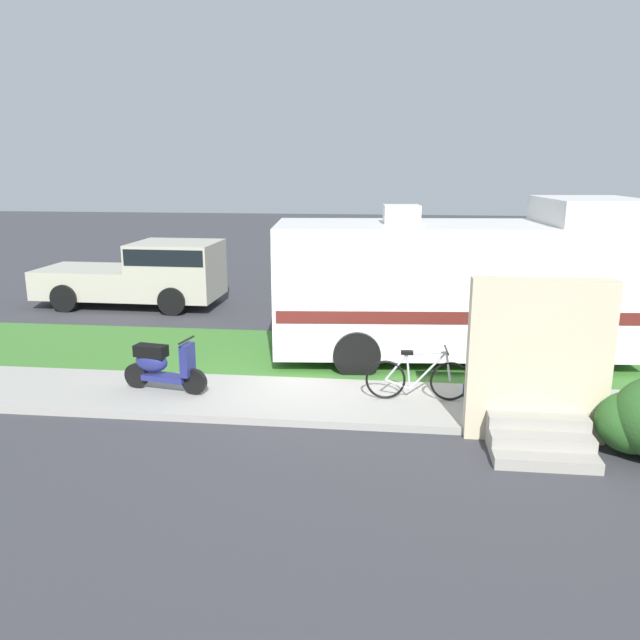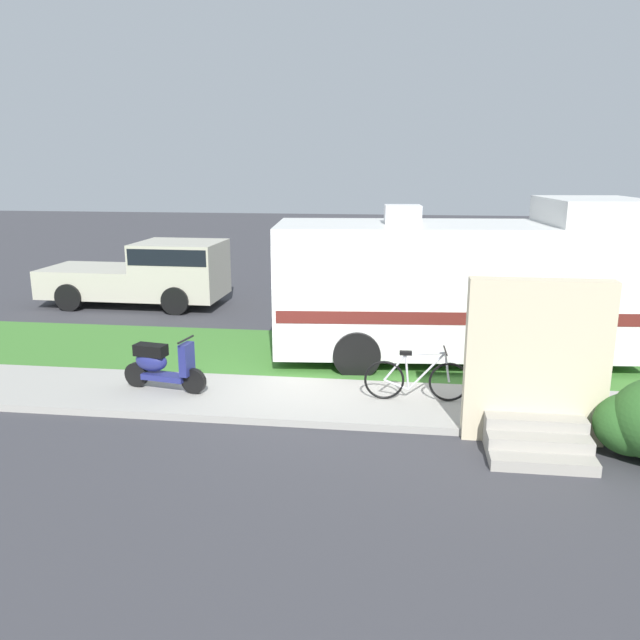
{
  "view_description": "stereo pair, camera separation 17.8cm",
  "coord_description": "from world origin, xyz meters",
  "px_view_note": "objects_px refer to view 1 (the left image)",
  "views": [
    {
      "loc": [
        1.78,
        -11.19,
        3.96
      ],
      "look_at": [
        0.44,
        0.3,
        1.1
      ],
      "focal_mm": 35.61,
      "sensor_mm": 36.0,
      "label": 1
    },
    {
      "loc": [
        1.96,
        -11.17,
        3.96
      ],
      "look_at": [
        0.44,
        0.3,
        1.1
      ],
      "focal_mm": 35.61,
      "sensor_mm": 36.0,
      "label": 2
    }
  ],
  "objects_px": {
    "bicycle": "(418,378)",
    "scooter": "(161,365)",
    "pickup_truck_near": "(148,272)",
    "bottle_spare": "(537,405)",
    "motorhome_rv": "(458,285)",
    "bottle_green": "(465,390)"
  },
  "relations": [
    {
      "from": "scooter",
      "to": "pickup_truck_near",
      "type": "bearing_deg",
      "value": 112.92
    },
    {
      "from": "scooter",
      "to": "bottle_green",
      "type": "relative_size",
      "value": 5.74
    },
    {
      "from": "scooter",
      "to": "bottle_green",
      "type": "xyz_separation_m",
      "value": [
        5.2,
        0.3,
        -0.34
      ]
    },
    {
      "from": "bicycle",
      "to": "scooter",
      "type": "bearing_deg",
      "value": -179.21
    },
    {
      "from": "scooter",
      "to": "bicycle",
      "type": "height_order",
      "value": "scooter"
    },
    {
      "from": "pickup_truck_near",
      "to": "scooter",
      "type": "bearing_deg",
      "value": -67.08
    },
    {
      "from": "bicycle",
      "to": "motorhome_rv",
      "type": "bearing_deg",
      "value": 72.76
    },
    {
      "from": "scooter",
      "to": "pickup_truck_near",
      "type": "xyz_separation_m",
      "value": [
        -2.94,
        6.96,
        0.4
      ]
    },
    {
      "from": "motorhome_rv",
      "to": "bottle_green",
      "type": "xyz_separation_m",
      "value": [
        -0.04,
        -2.51,
        -1.34
      ]
    },
    {
      "from": "bottle_spare",
      "to": "motorhome_rv",
      "type": "bearing_deg",
      "value": 108.4
    },
    {
      "from": "motorhome_rv",
      "to": "scooter",
      "type": "xyz_separation_m",
      "value": [
        -5.24,
        -2.81,
        -0.99
      ]
    },
    {
      "from": "motorhome_rv",
      "to": "bottle_green",
      "type": "distance_m",
      "value": 2.84
    },
    {
      "from": "bicycle",
      "to": "pickup_truck_near",
      "type": "xyz_separation_m",
      "value": [
        -7.33,
        6.9,
        0.48
      ]
    },
    {
      "from": "bicycle",
      "to": "bottle_green",
      "type": "distance_m",
      "value": 0.89
    },
    {
      "from": "bottle_green",
      "to": "pickup_truck_near",
      "type": "bearing_deg",
      "value": 140.74
    },
    {
      "from": "bottle_spare",
      "to": "scooter",
      "type": "bearing_deg",
      "value": 177.51
    },
    {
      "from": "pickup_truck_near",
      "to": "motorhome_rv",
      "type": "bearing_deg",
      "value": -26.88
    },
    {
      "from": "motorhome_rv",
      "to": "pickup_truck_near",
      "type": "xyz_separation_m",
      "value": [
        -8.18,
        4.15,
        -0.59
      ]
    },
    {
      "from": "bottle_spare",
      "to": "bicycle",
      "type": "bearing_deg",
      "value": 169.92
    },
    {
      "from": "scooter",
      "to": "bicycle",
      "type": "distance_m",
      "value": 4.39
    },
    {
      "from": "pickup_truck_near",
      "to": "bottle_green",
      "type": "distance_m",
      "value": 10.54
    },
    {
      "from": "pickup_truck_near",
      "to": "bottle_spare",
      "type": "bearing_deg",
      "value": -38.13
    }
  ]
}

